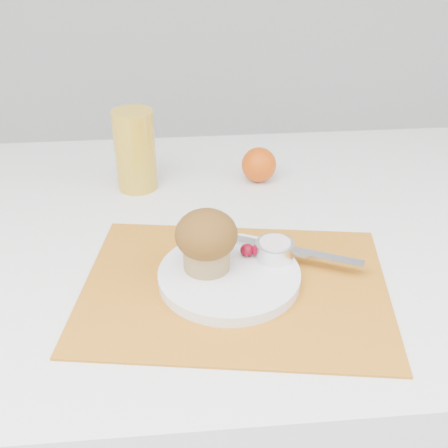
{
  "coord_description": "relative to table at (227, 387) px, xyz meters",
  "views": [
    {
      "loc": [
        -0.08,
        -0.74,
        1.24
      ],
      "look_at": [
        -0.01,
        -0.02,
        0.8
      ],
      "focal_mm": 45.0,
      "sensor_mm": 36.0,
      "label": 1
    }
  ],
  "objects": [
    {
      "name": "juice_glass",
      "position": [
        -0.15,
        0.16,
        0.45
      ],
      "size": [
        0.08,
        0.08,
        0.15
      ],
      "primitive_type": "cylinder",
      "rotation": [
        0.0,
        0.0,
        0.14
      ],
      "color": "gold",
      "rests_on": "table"
    },
    {
      "name": "table",
      "position": [
        0.0,
        0.0,
        0.0
      ],
      "size": [
        1.2,
        0.8,
        0.75
      ],
      "primitive_type": "cube",
      "color": "white",
      "rests_on": "ground"
    },
    {
      "name": "muffin",
      "position": [
        -0.04,
        -0.13,
        0.44
      ],
      "size": [
        0.09,
        0.09,
        0.09
      ],
      "color": "#A4864F",
      "rests_on": "plate"
    },
    {
      "name": "raspberry_near",
      "position": [
        0.02,
        -0.11,
        0.4
      ],
      "size": [
        0.02,
        0.02,
        0.02
      ],
      "primitive_type": "ellipsoid",
      "color": "#53020F",
      "rests_on": "plate"
    },
    {
      "name": "raspberry_far",
      "position": [
        0.04,
        -0.11,
        0.4
      ],
      "size": [
        0.02,
        0.02,
        0.02
      ],
      "primitive_type": "ellipsoid",
      "color": "#630217",
      "rests_on": "plate"
    },
    {
      "name": "orange",
      "position": [
        0.08,
        0.17,
        0.41
      ],
      "size": [
        0.07,
        0.07,
        0.07
      ],
      "primitive_type": "sphere",
      "color": "#D54C07",
      "rests_on": "table"
    },
    {
      "name": "butter_knife",
      "position": [
        0.08,
        -0.11,
        0.4
      ],
      "size": [
        0.2,
        0.11,
        0.01
      ],
      "primitive_type": "cube",
      "rotation": [
        0.0,
        0.0,
        -0.45
      ],
      "color": "#B8BCC1",
      "rests_on": "plate"
    },
    {
      "name": "ramekin",
      "position": [
        0.06,
        -0.12,
        0.41
      ],
      "size": [
        0.06,
        0.06,
        0.02
      ],
      "primitive_type": "cylinder",
      "rotation": [
        0.0,
        0.0,
        0.15
      ],
      "color": "silver",
      "rests_on": "plate"
    },
    {
      "name": "cream",
      "position": [
        0.06,
        -0.12,
        0.42
      ],
      "size": [
        0.05,
        0.05,
        0.01
      ],
      "primitive_type": "cylinder",
      "rotation": [
        0.0,
        0.0,
        0.16
      ],
      "color": "silver",
      "rests_on": "ramekin"
    },
    {
      "name": "placemat",
      "position": [
        -0.01,
        -0.16,
        0.38
      ],
      "size": [
        0.47,
        0.38,
        0.0
      ],
      "primitive_type": "cube",
      "rotation": [
        0.0,
        0.0,
        -0.16
      ],
      "color": "#C5721B",
      "rests_on": "table"
    },
    {
      "name": "plate",
      "position": [
        -0.01,
        -0.15,
        0.39
      ],
      "size": [
        0.21,
        0.21,
        0.02
      ],
      "primitive_type": "cylinder",
      "rotation": [
        0.0,
        0.0,
        -0.04
      ],
      "color": "white",
      "rests_on": "placemat"
    }
  ]
}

